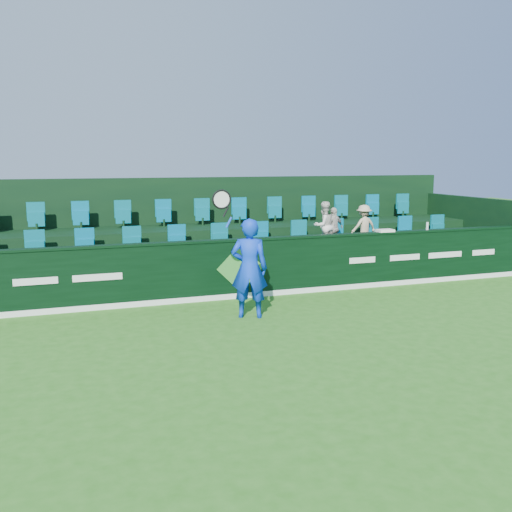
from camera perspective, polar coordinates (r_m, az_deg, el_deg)
name	(u,v)px	position (r m, az deg, el deg)	size (l,w,h in m)	color
ground	(313,353)	(9.46, 5.70, -9.60)	(60.00, 60.00, 0.00)	#2B6B19
sponsor_hoarding	(239,268)	(12.90, -1.71, -1.24)	(16.00, 0.25, 1.35)	black
stand_tier_front	(225,271)	(13.99, -3.07, -1.54)	(16.00, 2.00, 0.80)	black
stand_tier_back	(206,250)	(15.75, -5.00, 0.63)	(16.00, 1.80, 1.30)	black
stand_rear	(202,228)	(16.10, -5.42, 2.85)	(16.00, 4.10, 2.60)	black
seat_row_front	(221,241)	(14.25, -3.54, 1.52)	(13.50, 0.50, 0.60)	#076370
seat_row_back	(203,214)	(15.92, -5.32, 4.17)	(13.50, 0.50, 0.60)	#076370
tennis_player	(249,268)	(11.22, -0.70, -1.18)	(1.26, 0.70, 2.62)	#0C36CE
spectator_left	(324,226)	(14.79, 6.81, 3.03)	(0.60, 0.47, 1.24)	silver
spectator_middle	(334,228)	(14.93, 7.81, 2.77)	(0.64, 0.27, 1.09)	beige
spectator_right	(364,226)	(15.34, 10.72, 2.95)	(0.73, 0.42, 1.13)	#BFB087
towel	(385,231)	(14.36, 12.79, 2.50)	(0.40, 0.26, 0.06)	white
drinks_bottle	(427,226)	(15.03, 16.76, 2.89)	(0.06, 0.06, 0.19)	silver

